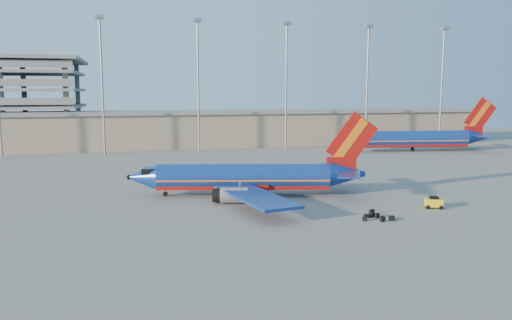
# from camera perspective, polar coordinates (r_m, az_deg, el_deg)

# --- Properties ---
(ground) EXTENTS (220.00, 220.00, 0.00)m
(ground) POSITION_cam_1_polar(r_m,az_deg,el_deg) (67.45, 2.83, -3.52)
(ground) COLOR slate
(ground) RESTS_ON ground
(terminal_building) EXTENTS (122.00, 16.00, 8.50)m
(terminal_building) POSITION_cam_1_polar(r_m,az_deg,el_deg) (125.07, -0.40, 3.77)
(terminal_building) COLOR gray
(terminal_building) RESTS_ON ground
(light_mast_row) EXTENTS (101.60, 1.60, 28.65)m
(light_mast_row) POSITION_cam_1_polar(r_m,az_deg,el_deg) (112.00, -1.48, 10.06)
(light_mast_row) COLOR gray
(light_mast_row) RESTS_ON ground
(aircraft_main) EXTENTS (31.50, 29.97, 10.80)m
(aircraft_main) POSITION_cam_1_polar(r_m,az_deg,el_deg) (63.78, -0.78, -2.06)
(aircraft_main) COLOR navy
(aircraft_main) RESTS_ON ground
(aircraft_second) EXTENTS (35.40, 13.70, 12.03)m
(aircraft_second) POSITION_cam_1_polar(r_m,az_deg,el_deg) (116.59, 17.90, 2.31)
(aircraft_second) COLOR navy
(aircraft_second) RESTS_ON ground
(baggage_tug) EXTENTS (2.21, 1.76, 1.39)m
(baggage_tug) POSITION_cam_1_polar(r_m,az_deg,el_deg) (60.74, 19.65, -4.56)
(baggage_tug) COLOR yellow
(baggage_tug) RESTS_ON ground
(luggage_pile) EXTENTS (3.58, 3.52, 0.55)m
(luggage_pile) POSITION_cam_1_polar(r_m,az_deg,el_deg) (54.39, 13.65, -6.28)
(luggage_pile) COLOR black
(luggage_pile) RESTS_ON ground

